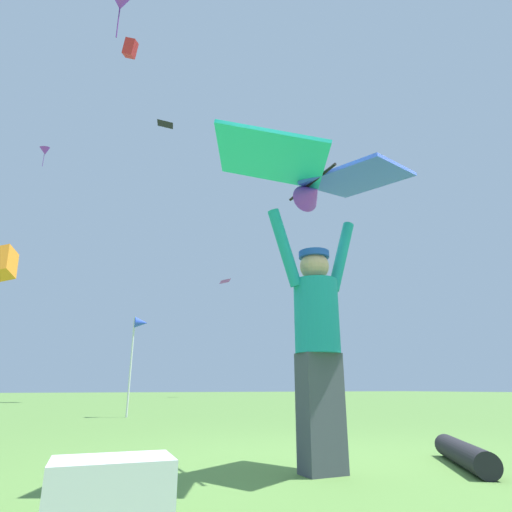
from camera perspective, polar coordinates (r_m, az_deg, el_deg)
ground_plane at (r=3.58m, az=10.98°, el=-26.26°), size 120.00×120.00×0.00m
kite_flyer_person at (r=3.29m, az=8.26°, el=-10.77°), size 0.81×0.35×1.92m
held_stunt_kite at (r=3.62m, az=8.04°, el=10.78°), size 1.91×1.03×0.41m
distant_kite_black_low_left at (r=23.03m, az=-12.08°, el=17.03°), size 1.09×1.08×0.27m
distant_kite_purple_mid_left at (r=26.52m, az=-17.72°, el=29.97°), size 1.86×2.06×3.18m
distant_kite_purple_mid_right at (r=39.52m, az=-26.52°, el=12.52°), size 1.12×1.16×1.82m
distant_kite_orange_high_right at (r=20.51m, az=-30.86°, el=-0.83°), size 1.14×1.46×1.60m
distant_kite_red_overhead_distant at (r=31.76m, az=-16.56°, el=25.20°), size 1.00×1.21×1.33m
distant_kite_purple_high_left at (r=29.51m, az=-4.21°, el=-3.34°), size 1.00×1.01×0.35m
cooler_box at (r=2.04m, az=-19.15°, el=-28.45°), size 0.51×0.37×0.30m
spare_kite_bag at (r=3.92m, az=26.12°, el=-22.78°), size 0.81×1.01×0.18m
marker_flag at (r=9.66m, az=-15.42°, el=-9.53°), size 0.30×0.24×2.05m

